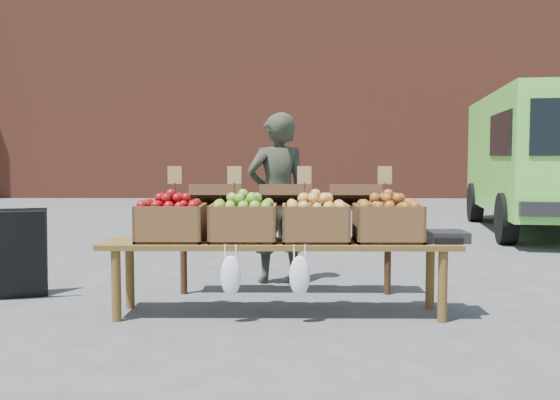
# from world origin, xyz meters

# --- Properties ---
(ground) EXTENTS (80.00, 80.00, 0.00)m
(ground) POSITION_xyz_m (0.00, 0.00, 0.00)
(ground) COLOR #49494B
(brick_building) EXTENTS (24.00, 4.00, 10.00)m
(brick_building) POSITION_xyz_m (0.00, 15.00, 5.00)
(brick_building) COLOR brown
(brick_building) RESTS_ON ground
(delivery_van) EXTENTS (2.97, 5.17, 2.19)m
(delivery_van) POSITION_xyz_m (4.04, 5.09, 1.09)
(delivery_van) COLOR #66DB45
(delivery_van) RESTS_ON ground
(vendor) EXTENTS (0.68, 0.55, 1.63)m
(vendor) POSITION_xyz_m (-0.28, 1.11, 0.81)
(vendor) COLOR #2D3226
(vendor) RESTS_ON ground
(chalkboard_sign) EXTENTS (0.57, 0.43, 0.78)m
(chalkboard_sign) POSITION_xyz_m (-2.51, 0.39, 0.39)
(chalkboard_sign) COLOR black
(chalkboard_sign) RESTS_ON ground
(back_table) EXTENTS (2.10, 0.44, 1.04)m
(back_table) POSITION_xyz_m (-0.20, 0.58, 0.52)
(back_table) COLOR #341F11
(back_table) RESTS_ON ground
(display_bench) EXTENTS (2.70, 0.56, 0.57)m
(display_bench) POSITION_xyz_m (-0.24, -0.14, 0.28)
(display_bench) COLOR brown
(display_bench) RESTS_ON ground
(crate_golden_apples) EXTENTS (0.50, 0.40, 0.28)m
(crate_golden_apples) POSITION_xyz_m (-1.07, -0.14, 0.71)
(crate_golden_apples) COLOR maroon
(crate_golden_apples) RESTS_ON display_bench
(crate_russet_pears) EXTENTS (0.50, 0.40, 0.28)m
(crate_russet_pears) POSITION_xyz_m (-0.52, -0.14, 0.71)
(crate_russet_pears) COLOR #4A7A16
(crate_russet_pears) RESTS_ON display_bench
(crate_red_apples) EXTENTS (0.50, 0.40, 0.28)m
(crate_red_apples) POSITION_xyz_m (0.03, -0.14, 0.71)
(crate_red_apples) COLOR gold
(crate_red_apples) RESTS_ON display_bench
(crate_green_apples) EXTENTS (0.50, 0.40, 0.28)m
(crate_green_apples) POSITION_xyz_m (0.58, -0.14, 0.71)
(crate_green_apples) COLOR brown
(crate_green_apples) RESTS_ON display_bench
(weighing_scale) EXTENTS (0.34, 0.30, 0.08)m
(weighing_scale) POSITION_xyz_m (1.01, -0.14, 0.61)
(weighing_scale) COLOR black
(weighing_scale) RESTS_ON display_bench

